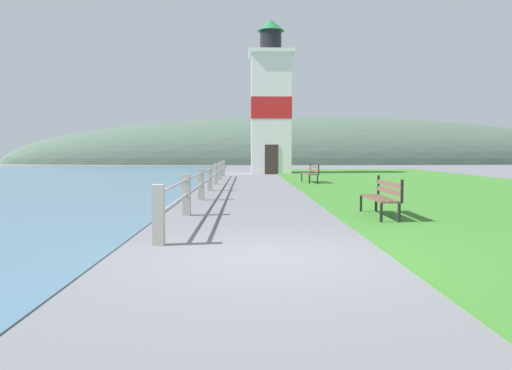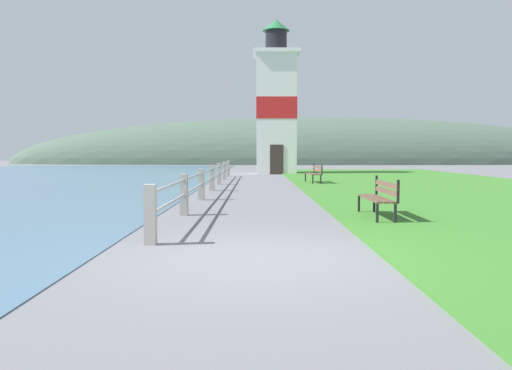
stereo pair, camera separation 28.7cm
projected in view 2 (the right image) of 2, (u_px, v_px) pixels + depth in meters
ground_plane at (254, 258)px, 7.11m from camera, size 160.00×160.00×0.00m
grass_verge at (439, 187)px, 21.01m from camera, size 12.00×41.71×0.06m
seawall_railing at (210, 176)px, 19.36m from camera, size 0.18×22.81×0.99m
park_bench_near at (378, 195)px, 11.13m from camera, size 0.48×1.93×0.94m
park_bench_midway at (313, 172)px, 23.60m from camera, size 0.63×1.91×0.94m
lighthouse at (274, 106)px, 34.64m from camera, size 3.11×3.11×10.61m
distant_hillside at (316, 164)px, 64.81m from camera, size 80.00×16.00×12.00m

